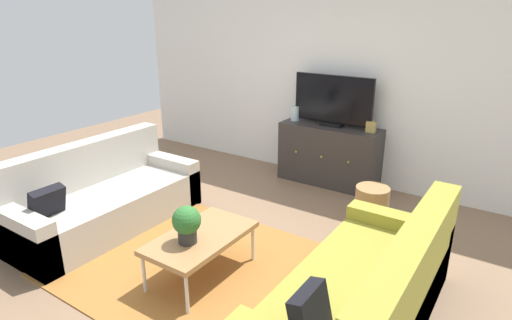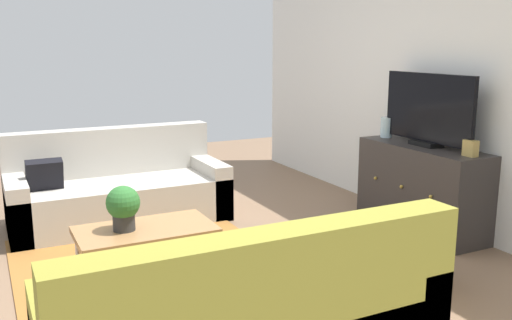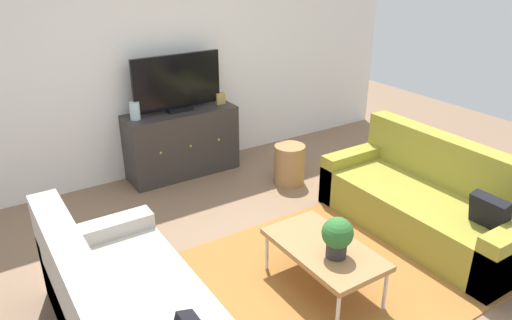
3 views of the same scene
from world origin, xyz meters
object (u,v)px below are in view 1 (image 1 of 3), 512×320
(wicker_basket, at_px, (371,208))
(glass_vase, at_px, (295,113))
(couch_left_side, at_px, (101,200))
(flat_screen_tv, at_px, (333,101))
(potted_plant, at_px, (187,223))
(couch_right_side, at_px, (370,299))
(mantel_clock, at_px, (371,127))
(tv_console, at_px, (329,155))
(coffee_table, at_px, (201,238))

(wicker_basket, bearing_deg, glass_vase, 147.75)
(couch_left_side, height_order, flat_screen_tv, flat_screen_tv)
(couch_left_side, relative_size, potted_plant, 6.23)
(potted_plant, height_order, glass_vase, glass_vase)
(couch_right_side, distance_m, glass_vase, 3.11)
(couch_left_side, xyz_separation_m, mantel_clock, (1.99, 2.37, 0.55))
(tv_console, distance_m, mantel_clock, 0.68)
(tv_console, height_order, wicker_basket, tv_console)
(couch_left_side, distance_m, tv_console, 2.80)
(couch_left_side, height_order, wicker_basket, couch_left_side)
(glass_vase, bearing_deg, flat_screen_tv, 2.23)
(flat_screen_tv, distance_m, glass_vase, 0.56)
(couch_left_side, distance_m, wicker_basket, 2.80)
(coffee_table, relative_size, flat_screen_tv, 0.92)
(couch_right_side, bearing_deg, couch_left_side, 180.00)
(flat_screen_tv, xyz_separation_m, wicker_basket, (0.88, -0.90, -0.85))
(flat_screen_tv, distance_m, wicker_basket, 1.52)
(flat_screen_tv, height_order, glass_vase, flat_screen_tv)
(coffee_table, height_order, tv_console, tv_console)
(coffee_table, xyz_separation_m, mantel_clock, (0.51, 2.51, 0.47))
(flat_screen_tv, bearing_deg, mantel_clock, -2.23)
(tv_console, xyz_separation_m, mantel_clock, (0.51, 0.00, 0.45))
(coffee_table, relative_size, potted_plant, 3.02)
(flat_screen_tv, bearing_deg, potted_plant, -90.16)
(glass_vase, bearing_deg, coffee_table, -78.34)
(couch_right_side, height_order, glass_vase, glass_vase)
(mantel_clock, bearing_deg, potted_plant, -101.13)
(glass_vase, relative_size, wicker_basket, 0.43)
(coffee_table, bearing_deg, wicker_basket, 61.49)
(couch_left_side, xyz_separation_m, glass_vase, (0.97, 2.37, 0.58))
(couch_left_side, xyz_separation_m, coffee_table, (1.48, -0.13, 0.08))
(coffee_table, xyz_separation_m, wicker_basket, (0.88, 1.62, -0.13))
(coffee_table, relative_size, wicker_basket, 2.09)
(tv_console, distance_m, flat_screen_tv, 0.70)
(potted_plant, height_order, tv_console, tv_console)
(couch_right_side, distance_m, wicker_basket, 1.58)
(flat_screen_tv, bearing_deg, tv_console, -90.00)
(mantel_clock, bearing_deg, wicker_basket, -67.19)
(coffee_table, xyz_separation_m, glass_vase, (-0.52, 2.51, 0.50))
(potted_plant, bearing_deg, mantel_clock, 78.87)
(glass_vase, height_order, wicker_basket, glass_vase)
(coffee_table, height_order, mantel_clock, mantel_clock)
(potted_plant, distance_m, glass_vase, 2.71)
(glass_vase, bearing_deg, couch_left_side, -112.14)
(potted_plant, bearing_deg, couch_right_side, 10.89)
(coffee_table, distance_m, tv_console, 2.51)
(couch_left_side, distance_m, potted_plant, 1.53)
(couch_left_side, bearing_deg, couch_right_side, 0.00)
(coffee_table, distance_m, flat_screen_tv, 2.63)
(glass_vase, bearing_deg, potted_plant, -79.17)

